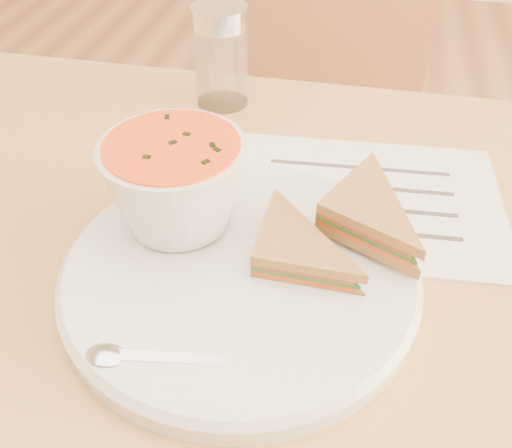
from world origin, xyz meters
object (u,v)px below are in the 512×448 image
(plate, at_px, (240,274))
(soup_bowl, at_px, (176,188))
(chair_far, at_px, (342,207))
(condiment_shaker, at_px, (221,57))

(plate, bearing_deg, soup_bowl, 147.59)
(chair_far, relative_size, plate, 2.70)
(chair_far, relative_size, soup_bowl, 6.56)
(plate, xyz_separation_m, condiment_shaker, (-0.09, 0.31, 0.05))
(soup_bowl, xyz_separation_m, condiment_shaker, (-0.03, 0.27, 0.00))
(chair_far, bearing_deg, condiment_shaker, 35.70)
(soup_bowl, distance_m, condiment_shaker, 0.27)
(plate, bearing_deg, condiment_shaker, 107.07)
(chair_far, height_order, soup_bowl, soup_bowl)
(condiment_shaker, bearing_deg, soup_bowl, -83.97)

